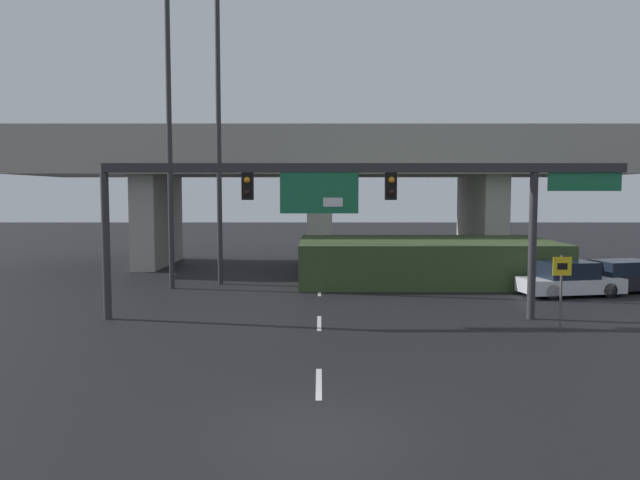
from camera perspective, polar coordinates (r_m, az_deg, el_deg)
The scene contains 10 objects.
ground_plane at distance 12.23m, azimuth -0.06°, elevation -17.07°, with size 160.00×160.00×0.00m, color black.
lane_markings at distance 24.77m, azimuth 0.01°, elevation -5.99°, with size 0.14×35.98×0.01m.
signal_gantry at distance 21.73m, azimuth 3.09°, elevation 4.50°, with size 18.22×0.44×5.47m.
speed_limit_sign at distance 21.64m, azimuth 21.29°, elevation -3.56°, with size 0.60×0.11×2.44m.
highway_light_pole_near at distance 30.72m, azimuth -9.20°, elevation 11.94°, with size 0.70×0.36×16.29m.
highway_light_pole_far at distance 29.89m, azimuth -13.61°, elevation 13.51°, with size 0.70×0.36×17.76m.
overpass_bridge at distance 38.09m, azimuth 0.04°, elevation 6.04°, with size 34.97×8.98×8.12m.
grass_embankment at distance 31.82m, azimuth 9.63°, elevation -1.85°, with size 12.50×7.24×2.07m.
parked_sedan_near_right at distance 29.00m, azimuth 21.91°, elevation -3.42°, with size 4.52×2.51×1.49m.
parked_sedan_mid_right at distance 31.27m, azimuth 26.24°, elevation -3.06°, with size 5.09×3.00×1.41m.
Camera 1 is at (0.03, -11.38, 4.48)m, focal length 35.00 mm.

